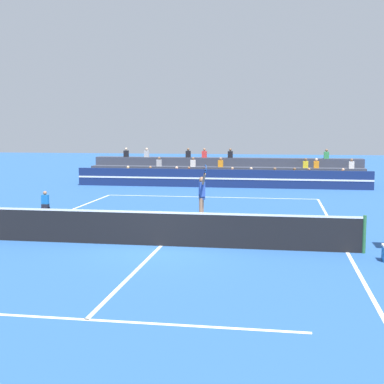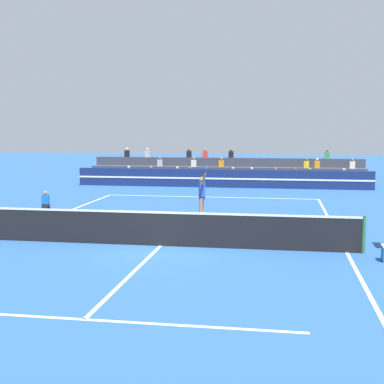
{
  "view_description": "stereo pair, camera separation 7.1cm",
  "coord_description": "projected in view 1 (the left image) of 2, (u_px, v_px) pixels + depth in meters",
  "views": [
    {
      "loc": [
        3.49,
        -15.61,
        3.54
      ],
      "look_at": [
        0.18,
        4.8,
        1.1
      ],
      "focal_mm": 50.0,
      "sensor_mm": 36.0,
      "label": 1
    },
    {
      "loc": [
        3.56,
        -15.59,
        3.54
      ],
      "look_at": [
        0.18,
        4.8,
        1.1
      ],
      "focal_mm": 50.0,
      "sensor_mm": 36.0,
      "label": 2
    }
  ],
  "objects": [
    {
      "name": "ground_plane",
      "position": [
        161.0,
        246.0,
        16.27
      ],
      "size": [
        120.0,
        120.0,
        0.0
      ],
      "primitive_type": "plane",
      "color": "#285699"
    },
    {
      "name": "ball_kid_courtside",
      "position": [
        45.0,
        203.0,
        23.44
      ],
      "size": [
        0.3,
        0.36,
        0.84
      ],
      "color": "black",
      "rests_on": "ground"
    },
    {
      "name": "bleacher_stand",
      "position": [
        225.0,
        173.0,
        34.98
      ],
      "size": [
        17.73,
        2.85,
        2.28
      ],
      "color": "#383D4C",
      "rests_on": "ground"
    },
    {
      "name": "tennis_player",
      "position": [
        202.0,
        196.0,
        20.61
      ],
      "size": [
        0.48,
        1.29,
        2.3
      ],
      "color": "#9E7051",
      "rests_on": "ground"
    },
    {
      "name": "tennis_ball",
      "position": [
        215.0,
        233.0,
        18.15
      ],
      "size": [
        0.07,
        0.07,
        0.07
      ],
      "primitive_type": "sphere",
      "color": "#C6DB33",
      "rests_on": "ground"
    },
    {
      "name": "court_lines",
      "position": [
        161.0,
        246.0,
        16.27
      ],
      "size": [
        11.1,
        23.9,
        0.01
      ],
      "color": "white",
      "rests_on": "ground"
    },
    {
      "name": "sponsor_banner_wall",
      "position": [
        220.0,
        178.0,
        32.51
      ],
      "size": [
        18.0,
        0.26,
        1.1
      ],
      "color": "navy",
      "rests_on": "ground"
    },
    {
      "name": "tennis_net",
      "position": [
        161.0,
        228.0,
        16.21
      ],
      "size": [
        12.0,
        0.1,
        1.1
      ],
      "color": "#2D6B38",
      "rests_on": "ground"
    }
  ]
}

